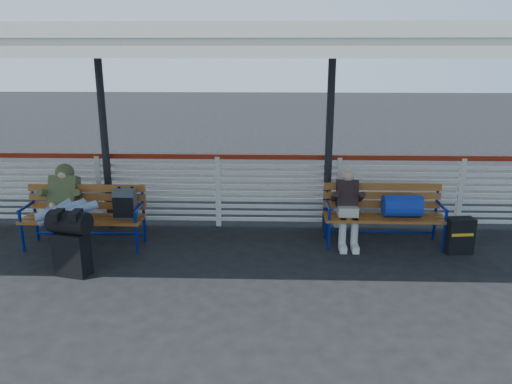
{
  "coord_description": "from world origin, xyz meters",
  "views": [
    {
      "loc": [
        0.9,
        -6.1,
        2.88
      ],
      "look_at": [
        0.66,
        1.0,
        0.86
      ],
      "focal_mm": 35.0,
      "sensor_mm": 36.0,
      "label": 1
    }
  ],
  "objects_px": {
    "luggage_stack": "(71,241)",
    "companion_person": "(348,207)",
    "traveler_man": "(64,207)",
    "bench_right": "(392,208)",
    "suitcase_side": "(459,236)",
    "bench_left": "(96,209)"
  },
  "relations": [
    {
      "from": "luggage_stack",
      "to": "bench_left",
      "type": "xyz_separation_m",
      "value": [
        -0.01,
        1.03,
        0.11
      ]
    },
    {
      "from": "bench_left",
      "to": "bench_right",
      "type": "height_order",
      "value": "same"
    },
    {
      "from": "traveler_man",
      "to": "companion_person",
      "type": "bearing_deg",
      "value": 7.41
    },
    {
      "from": "traveler_man",
      "to": "suitcase_side",
      "type": "relative_size",
      "value": 3.05
    },
    {
      "from": "bench_left",
      "to": "bench_right",
      "type": "relative_size",
      "value": 1.0
    },
    {
      "from": "companion_person",
      "to": "suitcase_side",
      "type": "bearing_deg",
      "value": -10.54
    },
    {
      "from": "bench_right",
      "to": "traveler_man",
      "type": "distance_m",
      "value": 4.82
    },
    {
      "from": "luggage_stack",
      "to": "traveler_man",
      "type": "distance_m",
      "value": 0.81
    },
    {
      "from": "bench_right",
      "to": "companion_person",
      "type": "xyz_separation_m",
      "value": [
        -0.67,
        -0.01,
        0.01
      ]
    },
    {
      "from": "bench_right",
      "to": "traveler_man",
      "type": "relative_size",
      "value": 1.1
    },
    {
      "from": "traveler_man",
      "to": "bench_right",
      "type": "bearing_deg",
      "value": 6.51
    },
    {
      "from": "bench_left",
      "to": "suitcase_side",
      "type": "xyz_separation_m",
      "value": [
        5.39,
        -0.11,
        -0.32
      ]
    },
    {
      "from": "bench_left",
      "to": "companion_person",
      "type": "height_order",
      "value": "companion_person"
    },
    {
      "from": "bench_right",
      "to": "bench_left",
      "type": "bearing_deg",
      "value": -177.45
    },
    {
      "from": "luggage_stack",
      "to": "companion_person",
      "type": "bearing_deg",
      "value": 31.75
    },
    {
      "from": "luggage_stack",
      "to": "companion_person",
      "type": "relative_size",
      "value": 0.77
    },
    {
      "from": "bench_left",
      "to": "companion_person",
      "type": "distance_m",
      "value": 3.79
    },
    {
      "from": "luggage_stack",
      "to": "bench_right",
      "type": "distance_m",
      "value": 4.61
    },
    {
      "from": "luggage_stack",
      "to": "bench_left",
      "type": "distance_m",
      "value": 1.04
    },
    {
      "from": "traveler_man",
      "to": "companion_person",
      "type": "distance_m",
      "value": 4.15
    },
    {
      "from": "traveler_man",
      "to": "suitcase_side",
      "type": "height_order",
      "value": "traveler_man"
    },
    {
      "from": "bench_left",
      "to": "suitcase_side",
      "type": "distance_m",
      "value": 5.4
    }
  ]
}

